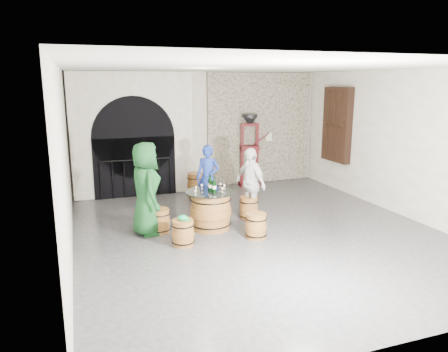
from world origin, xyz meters
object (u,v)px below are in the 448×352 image
object	(u,v)px
barrel_stool_left	(160,221)
person_white	(250,184)
barrel_stool_far	(208,203)
corking_press	(250,145)
wine_bottle_left	(211,185)
barrel_stool_near_right	(256,226)
person_green	(146,189)
barrel_stool_right	(249,208)
wine_bottle_center	(214,186)
wine_bottle_right	(210,183)
barrel_table	(211,210)
side_barrel	(196,185)
barrel_stool_near_left	(183,233)
person_blue	(208,178)

from	to	relation	value
barrel_stool_left	person_white	size ratio (longest dim) A/B	0.31
barrel_stool_far	corking_press	size ratio (longest dim) A/B	0.24
wine_bottle_left	corking_press	xyz separation A→B (m)	(2.13, 3.07, 0.28)
barrel_stool_near_right	person_green	bearing A→B (deg)	154.46
barrel_stool_far	person_green	world-z (taller)	person_green
barrel_stool_right	wine_bottle_center	size ratio (longest dim) A/B	1.50
barrel_stool_right	wine_bottle_right	bearing A→B (deg)	-168.18
barrel_table	barrel_stool_far	distance (m)	1.05
side_barrel	wine_bottle_center	bearing A→B (deg)	-97.56
wine_bottle_center	wine_bottle_right	xyz separation A→B (m)	(-0.02, 0.23, 0.00)
barrel_stool_left	barrel_stool_near_left	xyz separation A→B (m)	(0.28, -0.80, 0.00)
wine_bottle_center	wine_bottle_right	size ratio (longest dim) A/B	1.00
barrel_stool_far	wine_bottle_right	bearing A→B (deg)	-105.39
barrel_stool_right	corking_press	distance (m)	3.13
wine_bottle_right	wine_bottle_center	bearing A→B (deg)	-84.74
person_blue	wine_bottle_right	xyz separation A→B (m)	(-0.30, -1.09, 0.15)
barrel_stool_left	barrel_stool_far	size ratio (longest dim) A/B	1.00
wine_bottle_center	wine_bottle_right	bearing A→B (deg)	95.26
wine_bottle_center	wine_bottle_right	world-z (taller)	same
barrel_stool_far	corking_press	distance (m)	2.96
side_barrel	person_white	bearing A→B (deg)	-74.12
barrel_stool_left	person_white	xyz separation A→B (m)	(2.05, 0.25, 0.54)
barrel_stool_right	person_blue	size ratio (longest dim) A/B	0.32
barrel_stool_left	barrel_stool_far	distance (m)	1.58
barrel_stool_right	barrel_stool_left	bearing A→B (deg)	-173.12
wine_bottle_center	person_green	bearing A→B (deg)	170.88
barrel_stool_near_left	person_green	distance (m)	1.18
barrel_stool_left	barrel_stool_near_left	bearing A→B (deg)	-71.07
barrel_table	person_white	bearing A→B (deg)	19.01
barrel_stool_far	barrel_stool_near_right	bearing A→B (deg)	-77.84
wine_bottle_left	wine_bottle_right	world-z (taller)	same
barrel_stool_near_right	wine_bottle_right	size ratio (longest dim) A/B	1.50
barrel_stool_far	person_green	distance (m)	1.90
person_white	corking_press	xyz separation A→B (m)	(1.13, 2.74, 0.41)
barrel_table	barrel_stool_right	size ratio (longest dim) A/B	2.09
barrel_stool_far	wine_bottle_right	distance (m)	1.12
barrel_stool_left	corking_press	distance (m)	4.47
barrel_stool_right	person_white	distance (m)	0.54
barrel_table	barrel_stool_near_right	world-z (taller)	barrel_table
barrel_stool_far	barrel_stool_near_left	size ratio (longest dim) A/B	1.00
person_blue	barrel_stool_left	bearing A→B (deg)	-104.77
side_barrel	corking_press	distance (m)	2.04
corking_press	barrel_table	bearing A→B (deg)	-115.45
barrel_table	barrel_stool_near_right	bearing A→B (deg)	-50.83
barrel_stool_near_left	person_white	xyz separation A→B (m)	(1.77, 1.06, 0.54)
barrel_stool_far	wine_bottle_right	size ratio (longest dim) A/B	1.50
wine_bottle_right	side_barrel	bearing A→B (deg)	81.20
barrel_table	wine_bottle_center	distance (m)	0.54
wine_bottle_right	corking_press	distance (m)	3.64
barrel_stool_near_right	wine_bottle_right	bearing A→B (deg)	123.64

